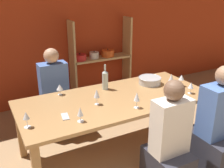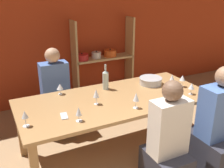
% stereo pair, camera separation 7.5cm
% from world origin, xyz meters
% --- Properties ---
extents(wall_back_red, '(8.80, 0.06, 2.70)m').
position_xyz_m(wall_back_red, '(0.00, 3.83, 1.35)').
color(wall_back_red, '#B23819').
rests_on(wall_back_red, ground_plane).
extents(shelf_unit, '(1.16, 0.30, 1.48)m').
position_xyz_m(shelf_unit, '(0.55, 3.63, 0.52)').
color(shelf_unit, tan).
rests_on(shelf_unit, ground_plane).
extents(dining_table, '(2.36, 1.06, 0.75)m').
position_xyz_m(dining_table, '(-0.07, 1.92, 0.68)').
color(dining_table, '#AD7F4C').
rests_on(dining_table, ground_plane).
extents(mixing_bowl, '(0.32, 0.32, 0.10)m').
position_xyz_m(mixing_bowl, '(0.59, 2.13, 0.81)').
color(mixing_bowl, '#B7BABC').
rests_on(mixing_bowl, dining_table).
extents(wine_bottle_green, '(0.08, 0.08, 0.34)m').
position_xyz_m(wine_bottle_green, '(-0.05, 2.25, 0.89)').
color(wine_bottle_green, '#B2C6C1').
rests_on(wine_bottle_green, dining_table).
extents(wine_glass_white_a, '(0.08, 0.08, 0.14)m').
position_xyz_m(wine_glass_white_a, '(-0.64, 2.34, 0.85)').
color(wine_glass_white_a, white).
rests_on(wine_glass_white_a, dining_table).
extents(wine_glass_red_a, '(0.07, 0.07, 0.16)m').
position_xyz_m(wine_glass_red_a, '(-0.66, 1.58, 0.86)').
color(wine_glass_red_a, white).
rests_on(wine_glass_red_a, dining_table).
extents(wine_glass_empty_a, '(0.07, 0.07, 0.18)m').
position_xyz_m(wine_glass_empty_a, '(0.78, 1.92, 0.88)').
color(wine_glass_empty_a, white).
rests_on(wine_glass_empty_a, dining_table).
extents(wine_glass_white_b, '(0.08, 0.08, 0.16)m').
position_xyz_m(wine_glass_white_b, '(0.91, 1.86, 0.87)').
color(wine_glass_white_b, white).
rests_on(wine_glass_white_b, dining_table).
extents(wine_glass_empty_b, '(0.07, 0.07, 0.19)m').
position_xyz_m(wine_glass_empty_b, '(-0.35, 1.87, 0.89)').
color(wine_glass_empty_b, white).
rests_on(wine_glass_empty_b, dining_table).
extents(wine_glass_empty_c, '(0.07, 0.07, 0.15)m').
position_xyz_m(wine_glass_empty_c, '(0.84, 1.61, 0.86)').
color(wine_glass_empty_c, white).
rests_on(wine_glass_empty_c, dining_table).
extents(wine_glass_red_b, '(0.07, 0.07, 0.19)m').
position_xyz_m(wine_glass_red_b, '(0.01, 1.58, 0.88)').
color(wine_glass_red_b, white).
rests_on(wine_glass_red_b, dining_table).
extents(wine_glass_red_c, '(0.07, 0.07, 0.17)m').
position_xyz_m(wine_glass_red_c, '(-1.16, 1.72, 0.87)').
color(wine_glass_red_c, white).
rests_on(wine_glass_red_c, dining_table).
extents(cell_phone, '(0.09, 0.16, 0.01)m').
position_xyz_m(cell_phone, '(-0.77, 1.75, 0.76)').
color(cell_phone, silver).
rests_on(cell_phone, dining_table).
extents(person_near_a, '(0.38, 0.48, 1.23)m').
position_xyz_m(person_near_a, '(0.11, 1.10, 0.45)').
color(person_near_a, '#2D2D38').
rests_on(person_near_a, ground_plane).
extents(person_far_a, '(0.38, 0.48, 1.26)m').
position_xyz_m(person_far_a, '(-0.60, 2.76, 0.47)').
color(person_far_a, '#2D2D38').
rests_on(person_far_a, ground_plane).
extents(person_near_b, '(0.45, 0.56, 1.29)m').
position_xyz_m(person_near_b, '(0.75, 1.06, 0.47)').
color(person_near_b, '#2D2D38').
rests_on(person_near_b, ground_plane).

